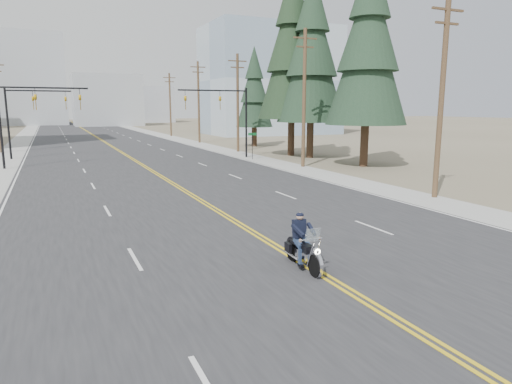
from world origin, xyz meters
name	(u,v)px	position (x,y,z in m)	size (l,w,h in m)	color
ground_plane	(325,277)	(0.00, 0.00, 0.00)	(400.00, 400.00, 0.00)	#776D56
road	(98,138)	(0.00, 70.00, 0.01)	(20.00, 200.00, 0.01)	#303033
sidewalk_left	(22,140)	(-11.50, 70.00, 0.01)	(3.00, 200.00, 0.01)	#A5A5A0
sidewalk_right	(166,136)	(11.50, 70.00, 0.01)	(3.00, 200.00, 0.01)	#A5A5A0
traffic_mast_left	(26,109)	(-8.98, 32.00, 4.94)	(7.10, 0.26, 7.00)	black
traffic_mast_right	(227,109)	(8.98, 32.00, 4.94)	(7.10, 0.26, 7.00)	black
traffic_mast_far	(26,109)	(-9.31, 40.00, 4.87)	(6.10, 0.26, 7.00)	black
street_sign	(252,141)	(10.80, 30.00, 1.80)	(0.90, 0.06, 2.62)	black
utility_pole_a	(442,95)	(12.50, 8.00, 5.73)	(2.20, 0.30, 11.00)	brown
utility_pole_b	(304,96)	(12.50, 23.00, 5.98)	(2.20, 0.30, 11.50)	brown
utility_pole_c	(238,102)	(12.50, 38.00, 5.73)	(2.20, 0.30, 11.00)	brown
utility_pole_d	(199,101)	(12.50, 53.00, 5.98)	(2.20, 0.30, 11.50)	brown
utility_pole_e	(170,104)	(12.50, 70.00, 5.73)	(2.20, 0.30, 11.00)	brown
glass_building	(269,81)	(32.00, 70.00, 10.00)	(24.00, 16.00, 20.00)	#9EB5CC
haze_bldg_b	(107,100)	(8.00, 125.00, 7.00)	(18.00, 14.00, 14.00)	#ADB2B7
haze_bldg_c	(233,93)	(40.00, 110.00, 9.00)	(16.00, 12.00, 18.00)	#B7BCC6
haze_bldg_d	(28,80)	(-12.00, 140.00, 13.00)	(20.00, 15.00, 26.00)	#ADB2B7
haze_bldg_e	(150,105)	(25.00, 150.00, 6.00)	(14.00, 14.00, 12.00)	#B7BCC6
motorcyclist	(304,242)	(-0.23, 0.91, 0.89)	(0.97, 2.27, 1.77)	black
conifer_near	(369,42)	(17.50, 21.12, 10.40)	(6.84, 6.84, 18.11)	#382619
conifer_mid	(312,52)	(16.84, 29.13, 10.43)	(6.82, 6.82, 18.18)	#382619
conifer_tall	(292,47)	(16.14, 31.87, 11.22)	(7.03, 7.03, 19.54)	#382619
conifer_far	(254,89)	(17.31, 44.17, 7.36)	(4.79, 4.79, 12.84)	#382619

